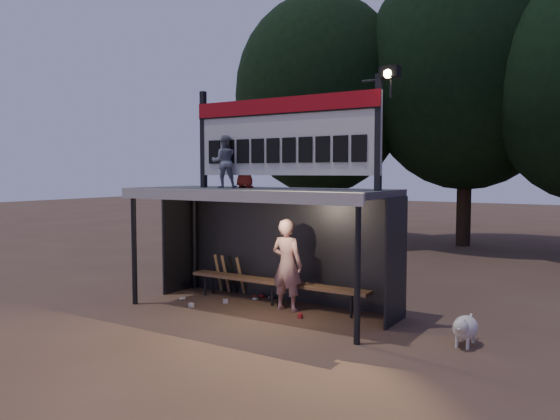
# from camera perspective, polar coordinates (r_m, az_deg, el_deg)

# --- Properties ---
(ground) EXTENTS (80.00, 80.00, 0.00)m
(ground) POSITION_cam_1_polar(r_m,az_deg,el_deg) (10.55, -2.11, -10.44)
(ground) COLOR #4F3627
(ground) RESTS_ON ground
(player) EXTENTS (0.64, 0.43, 1.75)m
(player) POSITION_cam_1_polar(r_m,az_deg,el_deg) (10.37, 0.73, -5.74)
(player) COLOR silver
(player) RESTS_ON ground
(child_a) EXTENTS (0.62, 0.60, 1.01)m
(child_a) POSITION_cam_1_polar(r_m,az_deg,el_deg) (10.52, -5.83, 5.03)
(child_a) COLOR slate
(child_a) RESTS_ON dugout_shelter
(child_b) EXTENTS (0.45, 0.29, 0.91)m
(child_b) POSITION_cam_1_polar(r_m,az_deg,el_deg) (10.59, -3.65, 4.79)
(child_b) COLOR maroon
(child_b) RESTS_ON dugout_shelter
(dugout_shelter) EXTENTS (5.10, 2.08, 2.32)m
(dugout_shelter) POSITION_cam_1_polar(r_m,az_deg,el_deg) (10.45, -1.38, -0.31)
(dugout_shelter) COLOR #3E3E40
(dugout_shelter) RESTS_ON ground
(scoreboard_assembly) EXTENTS (4.10, 0.27, 1.99)m
(scoreboard_assembly) POSITION_cam_1_polar(r_m,az_deg,el_deg) (9.93, 0.50, 8.01)
(scoreboard_assembly) COLOR black
(scoreboard_assembly) RESTS_ON dugout_shelter
(bench) EXTENTS (4.00, 0.35, 0.48)m
(bench) POSITION_cam_1_polar(r_m,az_deg,el_deg) (10.90, -0.48, -7.63)
(bench) COLOR brown
(bench) RESTS_ON ground
(tree_left) EXTENTS (6.46, 6.46, 9.27)m
(tree_left) POSITION_cam_1_polar(r_m,az_deg,el_deg) (21.06, 4.27, 11.86)
(tree_left) COLOR #2F2015
(tree_left) RESTS_ON ground
(tree_mid) EXTENTS (7.22, 7.22, 10.36)m
(tree_mid) POSITION_cam_1_polar(r_m,az_deg,el_deg) (20.81, 18.95, 13.57)
(tree_mid) COLOR #302015
(tree_mid) RESTS_ON ground
(dog) EXTENTS (0.36, 0.81, 0.49)m
(dog) POSITION_cam_1_polar(r_m,az_deg,el_deg) (8.88, 18.75, -11.57)
(dog) COLOR white
(dog) RESTS_ON ground
(bats) EXTENTS (0.68, 0.35, 0.84)m
(bats) POSITION_cam_1_polar(r_m,az_deg,el_deg) (11.88, -5.33, -6.69)
(bats) COLOR #9F7C4A
(bats) RESTS_ON ground
(litter) EXTENTS (2.84, 1.49, 0.08)m
(litter) POSITION_cam_1_polar(r_m,az_deg,el_deg) (11.13, -3.96, -9.48)
(litter) COLOR red
(litter) RESTS_ON ground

